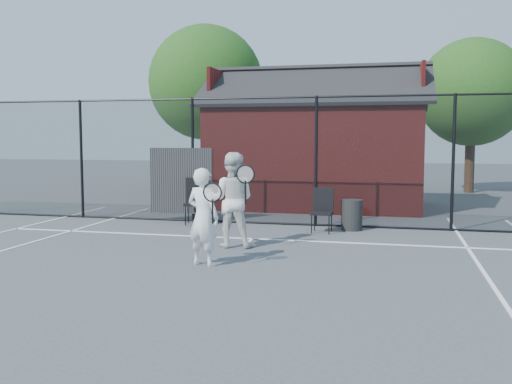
% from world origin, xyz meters
% --- Properties ---
extents(ground, '(80.00, 80.00, 0.00)m').
position_xyz_m(ground, '(0.00, 0.00, 0.00)').
color(ground, '#474B52').
rests_on(ground, ground).
extents(court_lines, '(11.02, 18.00, 0.01)m').
position_xyz_m(court_lines, '(0.00, -1.32, 0.01)').
color(court_lines, white).
rests_on(court_lines, ground).
extents(fence, '(22.04, 3.00, 3.00)m').
position_xyz_m(fence, '(-0.30, 5.00, 1.45)').
color(fence, black).
rests_on(fence, ground).
extents(clubhouse, '(6.50, 4.36, 4.19)m').
position_xyz_m(clubhouse, '(0.50, 9.00, 1.61)').
color(clubhouse, maroon).
rests_on(clubhouse, ground).
extents(tree_left, '(4.48, 4.48, 6.44)m').
position_xyz_m(tree_left, '(-4.50, 13.50, 4.19)').
color(tree_left, black).
rests_on(tree_left, ground).
extents(tree_right, '(3.97, 3.97, 5.70)m').
position_xyz_m(tree_right, '(5.50, 14.50, 3.71)').
color(tree_right, black).
rests_on(tree_right, ground).
extents(player_front, '(0.75, 0.60, 1.57)m').
position_xyz_m(player_front, '(-0.20, 0.49, 0.79)').
color(player_front, white).
rests_on(player_front, ground).
extents(player_back, '(0.99, 0.74, 1.78)m').
position_xyz_m(player_back, '(-0.19, 2.11, 0.89)').
color(player_back, white).
rests_on(player_back, ground).
extents(chair_left, '(0.61, 0.63, 1.07)m').
position_xyz_m(chair_left, '(-1.79, 4.60, 0.53)').
color(chair_left, black).
rests_on(chair_left, ground).
extents(chair_right, '(0.47, 0.48, 0.94)m').
position_xyz_m(chair_right, '(1.25, 4.10, 0.47)').
color(chair_right, black).
rests_on(chair_right, ground).
extents(waste_bin, '(0.49, 0.49, 0.68)m').
position_xyz_m(waste_bin, '(1.86, 4.60, 0.34)').
color(waste_bin, '#262626').
rests_on(waste_bin, ground).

